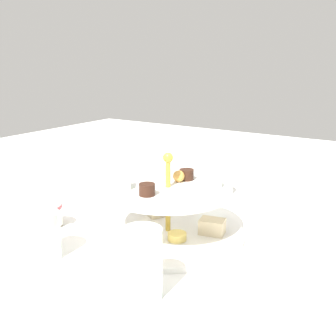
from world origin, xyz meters
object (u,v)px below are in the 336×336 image
at_px(teacup_with_saucer, 48,217).
at_px(butter_knife_left, 322,254).
at_px(water_glass_mid_back, 142,263).
at_px(water_glass_short_left, 42,235).
at_px(water_glass_tall_right, 212,177).
at_px(butter_knife_right, 102,195).
at_px(tiered_serving_stand, 168,214).

height_order(teacup_with_saucer, butter_knife_left, teacup_with_saucer).
bearing_deg(water_glass_mid_back, water_glass_short_left, 179.62).
xyz_separation_m(water_glass_tall_right, water_glass_short_left, (-0.11, -0.44, -0.01)).
bearing_deg(butter_knife_right, water_glass_short_left, 33.90).
bearing_deg(tiered_serving_stand, butter_knife_left, 15.37).
bearing_deg(teacup_with_saucer, butter_knife_left, 19.58).
xyz_separation_m(butter_knife_right, water_glass_mid_back, (0.35, -0.31, 0.05)).
bearing_deg(water_glass_mid_back, butter_knife_right, 139.21).
bearing_deg(teacup_with_saucer, water_glass_tall_right, 59.00).
xyz_separation_m(tiered_serving_stand, butter_knife_right, (-0.27, 0.11, -0.04)).
distance_m(tiered_serving_stand, butter_knife_right, 0.29).
distance_m(tiered_serving_stand, teacup_with_saucer, 0.25).
distance_m(water_glass_tall_right, butter_knife_right, 0.29).
height_order(tiered_serving_stand, butter_knife_left, tiered_serving_stand).
distance_m(water_glass_short_left, butter_knife_right, 0.34).
xyz_separation_m(tiered_serving_stand, butter_knife_left, (0.28, 0.08, -0.04)).
relative_size(tiered_serving_stand, butter_knife_right, 1.79).
bearing_deg(water_glass_mid_back, butter_knife_left, 54.63).
bearing_deg(tiered_serving_stand, water_glass_tall_right, 95.66).
bearing_deg(tiered_serving_stand, water_glass_mid_back, -67.34).
bearing_deg(water_glass_tall_right, teacup_with_saucer, -121.00).
distance_m(teacup_with_saucer, butter_knife_left, 0.54).
height_order(water_glass_tall_right, water_glass_short_left, water_glass_tall_right).
xyz_separation_m(tiered_serving_stand, teacup_with_saucer, (-0.23, -0.10, -0.02)).
distance_m(water_glass_short_left, teacup_with_saucer, 0.13).
bearing_deg(water_glass_mid_back, water_glass_tall_right, 103.71).
bearing_deg(butter_knife_right, tiered_serving_stand, 78.75).
height_order(butter_knife_left, butter_knife_right, same).
bearing_deg(water_glass_tall_right, water_glass_mid_back, -76.29).
height_order(water_glass_short_left, butter_knife_right, water_glass_short_left).
bearing_deg(water_glass_tall_right, butter_knife_right, -151.63).
distance_m(water_glass_tall_right, butter_knife_left, 0.35).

